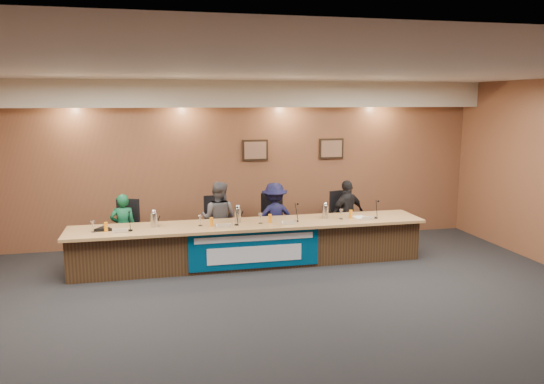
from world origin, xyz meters
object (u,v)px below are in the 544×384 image
Objects in this scene: office_chair_b at (218,229)px; carafe_left at (154,220)px; panelist_b at (219,219)px; office_chair_a at (124,234)px; speakerphone at (104,229)px; panelist_a at (123,228)px; dais_body at (250,245)px; panelist_c at (274,218)px; office_chair_d at (345,222)px; panelist_d at (347,214)px; carafe_right at (325,212)px; office_chair_c at (273,226)px; banner at (255,249)px; carafe_mid at (238,215)px.

carafe_left reaches higher than office_chair_b.
panelist_b reaches higher than carafe_left.
speakerphone is at bearing -87.39° from office_chair_a.
panelist_a reaches higher than carafe_left.
panelist_c reaches higher than dais_body.
panelist_a is 2.55× the size of office_chair_d.
panelist_b reaches higher than office_chair_d.
office_chair_b and office_chair_d have the same top height.
panelist_d is (2.03, 0.66, 0.31)m from dais_body.
office_chair_a is 2.00× the size of carafe_right.
panelist_b is 2.88× the size of office_chair_c.
office_chair_c is 2.01× the size of carafe_left.
panelist_b reaches higher than panelist_c.
panelist_a reaches higher than speakerphone.
panelist_d reaches higher than banner.
carafe_left reaches higher than speakerphone.
dais_body is at bearing 149.90° from panelist_b.
panelist_c is 5.52× the size of carafe_left.
dais_body is at bearing -122.32° from office_chair_c.
panelist_a is 4.19m from office_chair_d.
carafe_right is at bearing 169.08° from panelist_a.
office_chair_a is (-4.19, 0.10, -0.18)m from panelist_d.
panelist_c is at bearing -155.15° from panelist_b.
carafe_right is (-0.66, -0.64, 0.21)m from panelist_d.
office_chair_c is (-1.45, 0.10, -0.18)m from panelist_d.
panelist_c is 2.75× the size of office_chair_b.
speakerphone is (-1.96, -0.80, 0.30)m from office_chair_b.
dais_body is 2.73× the size of banner.
panelist_a is at bearing 129.83° from carafe_left.
carafe_mid is (-0.79, -0.71, 0.40)m from office_chair_c.
office_chair_a is at bearing 163.94° from office_chair_d.
panelist_b reaches higher than panelist_a.
speakerphone is at bearing 68.47° from panelist_a.
office_chair_d is 4.54m from speakerphone.
panelist_a is at bearing 169.63° from carafe_right.
carafe_right is (1.83, -0.64, 0.18)m from panelist_b.
office_chair_a and office_chair_c have the same top height.
carafe_right is at bearing 9.24° from office_chair_a.
carafe_left is at bearing -154.72° from office_chair_b.
carafe_mid is at bearing 1.01° from office_chair_a.
carafe_mid reaches higher than carafe_left.
carafe_right is (1.37, 0.01, 0.52)m from dais_body.
panelist_b is at bearing -169.12° from office_chair_c.
banner is 8.73× the size of carafe_mid.
panelist_b is at bearing 160.59° from carafe_right.
office_chair_b is (-1.05, 0.10, -0.18)m from panelist_c.
panelist_a is 2.74m from panelist_c.
office_chair_d is (2.03, 1.17, 0.10)m from banner.
office_chair_b is at bearing 111.47° from banner.
carafe_right is (0.78, -0.64, 0.21)m from panelist_c.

